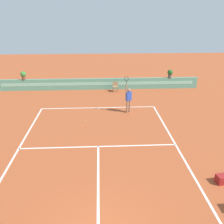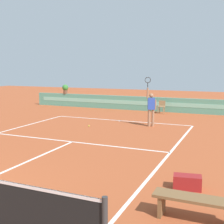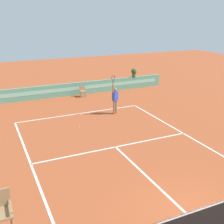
{
  "view_description": "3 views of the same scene",
  "coord_description": "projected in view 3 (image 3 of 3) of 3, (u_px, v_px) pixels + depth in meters",
  "views": [
    {
      "loc": [
        0.16,
        -4.55,
        6.58
      ],
      "look_at": [
        0.84,
        8.66,
        1.0
      ],
      "focal_mm": 38.65,
      "sensor_mm": 36.0,
      "label": 1
    },
    {
      "loc": [
        6.34,
        -4.21,
        3.08
      ],
      "look_at": [
        0.84,
        8.66,
        1.0
      ],
      "focal_mm": 48.36,
      "sensor_mm": 36.0,
      "label": 2
    },
    {
      "loc": [
        -5.52,
        -5.26,
        6.29
      ],
      "look_at": [
        0.84,
        8.66,
        1.0
      ],
      "focal_mm": 46.31,
      "sensor_mm": 36.0,
      "label": 3
    }
  ],
  "objects": [
    {
      "name": "potted_plant_far_right",
      "position": [
        134.0,
        72.0,
        24.91
      ],
      "size": [
        0.48,
        0.48,
        0.72
      ],
      "color": "#514C47",
      "rests_on": "back_wall_barrier"
    },
    {
      "name": "tennis_ball_near_baseline",
      "position": [
        79.0,
        127.0,
        16.62
      ],
      "size": [
        0.07,
        0.07,
        0.07
      ],
      "primitive_type": "sphere",
      "color": "#CCE033",
      "rests_on": "ground"
    },
    {
      "name": "court_lines",
      "position": [
        113.0,
        144.0,
        14.52
      ],
      "size": [
        8.32,
        11.94,
        0.01
      ],
      "color": "white",
      "rests_on": "ground"
    },
    {
      "name": "tennis_player",
      "position": [
        115.0,
        98.0,
        18.61
      ],
      "size": [
        0.58,
        0.34,
        2.58
      ],
      "color": "#9E7051",
      "rests_on": "ground"
    },
    {
      "name": "ground_plane",
      "position": [
        119.0,
        150.0,
        13.9
      ],
      "size": [
        60.0,
        60.0,
        0.0
      ],
      "primitive_type": "plane",
      "color": "#A84C28"
    },
    {
      "name": "umpire_chair",
      "position": [
        1.0,
        222.0,
        7.2
      ],
      "size": [
        0.6,
        0.6,
        2.14
      ],
      "color": "#99754C",
      "rests_on": "ground"
    },
    {
      "name": "ball_kid_chair",
      "position": [
        83.0,
        91.0,
        22.64
      ],
      "size": [
        0.44,
        0.44,
        0.85
      ],
      "color": "#99754C",
      "rests_on": "ground"
    },
    {
      "name": "net",
      "position": [
        207.0,
        218.0,
        8.58
      ],
      "size": [
        8.92,
        0.1,
        1.0
      ],
      "color": "#333333",
      "rests_on": "ground"
    },
    {
      "name": "back_wall_barrier",
      "position": [
        62.0,
        90.0,
        22.67
      ],
      "size": [
        18.0,
        0.21,
        1.0
      ],
      "color": "#599E84",
      "rests_on": "ground"
    }
  ]
}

